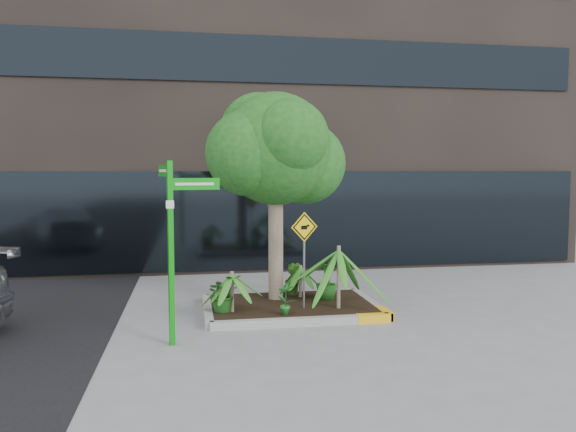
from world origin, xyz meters
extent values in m
plane|color=gray|center=(0.00, 0.00, 0.00)|extent=(80.00, 80.00, 0.00)
cube|color=#2D2621|center=(0.50, 8.50, 7.50)|extent=(18.00, 8.00, 15.00)
cube|color=#9E9E99|center=(0.20, 1.40, 0.07)|extent=(3.20, 0.15, 0.15)
cube|color=#9E9E99|center=(0.20, -0.80, 0.07)|extent=(3.20, 0.15, 0.15)
cube|color=#9E9E99|center=(-1.40, 0.30, 0.07)|extent=(0.15, 2.20, 0.15)
cube|color=#9E9E99|center=(1.80, 0.30, 0.07)|extent=(0.15, 2.20, 0.15)
cube|color=yellow|center=(1.50, -0.80, 0.07)|extent=(0.60, 0.17, 0.15)
cube|color=black|center=(0.20, 0.30, 0.12)|extent=(3.05, 2.05, 0.06)
cylinder|color=tan|center=(-0.02, 0.77, 1.39)|extent=(0.30, 0.30, 2.77)
cylinder|color=tan|center=(0.07, 0.77, 2.40)|extent=(0.52, 0.15, 0.90)
sphere|color=#17511A|center=(-0.02, 0.77, 3.14)|extent=(2.22, 2.22, 2.22)
sphere|color=#17511A|center=(0.62, 1.04, 2.86)|extent=(1.66, 1.66, 1.66)
sphere|color=#17511A|center=(-0.58, 0.58, 3.05)|extent=(1.66, 1.66, 1.66)
sphere|color=#17511A|center=(0.16, 0.21, 3.32)|extent=(1.48, 1.48, 1.48)
sphere|color=#17511A|center=(-0.30, 1.23, 3.51)|extent=(1.57, 1.57, 1.57)
cylinder|color=tan|center=(1.01, -0.23, 0.74)|extent=(0.07, 0.07, 1.17)
cylinder|color=tan|center=(-0.97, -0.17, 0.52)|extent=(0.07, 0.07, 0.74)
cylinder|color=tan|center=(0.49, 0.82, 0.47)|extent=(0.07, 0.07, 0.64)
imported|color=#1B4F16|center=(-1.12, -0.14, 0.50)|extent=(0.82, 0.82, 0.69)
imported|color=#22621D|center=(0.96, 0.52, 0.53)|extent=(0.59, 0.59, 0.75)
imported|color=#237125|center=(-0.05, -0.55, 0.44)|extent=(0.38, 0.38, 0.59)
imported|color=#2F661D|center=(0.39, 1.01, 0.50)|extent=(0.54, 0.54, 0.69)
cube|color=#0D9412|center=(-2.00, -1.50, 1.43)|extent=(0.10, 0.10, 2.86)
cube|color=#0D9412|center=(-1.62, -1.40, 2.50)|extent=(0.78, 0.22, 0.18)
cube|color=#0D9412|center=(-2.10, -1.12, 2.71)|extent=(0.22, 0.78, 0.18)
cube|color=white|center=(-1.62, -1.42, 2.50)|extent=(0.59, 0.16, 0.04)
cube|color=white|center=(-2.11, -1.12, 2.71)|extent=(0.16, 0.59, 0.04)
cube|color=white|center=(-2.00, -1.55, 2.20)|extent=(0.12, 0.03, 0.12)
cylinder|color=slate|center=(0.37, -0.11, 0.98)|extent=(0.05, 0.06, 1.65)
cube|color=yellow|center=(0.37, -0.13, 1.67)|extent=(0.53, 0.19, 0.55)
cube|color=black|center=(0.37, -0.14, 1.67)|extent=(0.47, 0.16, 0.49)
cube|color=yellow|center=(0.37, -0.14, 1.67)|extent=(0.40, 0.14, 0.42)
cube|color=black|center=(0.37, -0.15, 1.66)|extent=(0.12, 0.04, 0.07)
camera|label=1|loc=(-1.69, -10.22, 2.70)|focal=35.00mm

